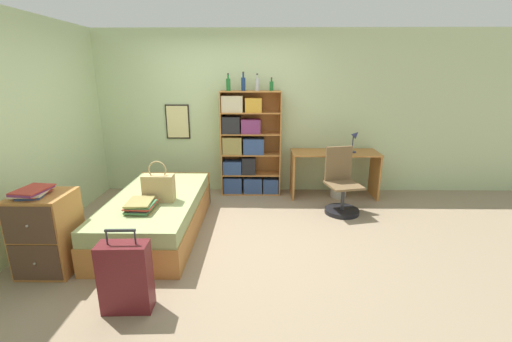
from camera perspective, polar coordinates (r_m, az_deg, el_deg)
ground_plane at (r=4.40m, az=-6.49°, el=-10.14°), size 14.00×14.00×0.00m
wall_back at (r=5.67m, az=-4.79°, el=9.56°), size 10.00×0.09×2.60m
wall_left at (r=4.78m, az=-33.18°, el=5.79°), size 0.06×10.00×2.60m
bed at (r=4.48m, az=-16.12°, el=-6.88°), size 1.02×2.06×0.49m
handbag at (r=4.14m, az=-15.91°, el=-2.64°), size 0.36×0.16×0.48m
book_stack_on_bed at (r=3.95m, az=-18.63°, el=-5.52°), size 0.31×0.35×0.11m
suitcase at (r=3.16m, az=-20.89°, el=-16.22°), size 0.42×0.20×0.74m
dresser at (r=4.03m, az=-31.44°, el=-8.78°), size 0.51×0.51×0.81m
magazine_pile_on_dresser at (r=3.88m, az=-33.24°, el=-2.92°), size 0.33×0.38×0.08m
bookcase at (r=5.54m, az=-1.72°, el=3.89°), size 0.95×0.30×1.67m
bottle_green at (r=5.39m, az=-4.64°, el=14.23°), size 0.07×0.07×0.26m
bottle_brown at (r=5.40m, az=-2.13°, el=14.36°), size 0.07×0.07×0.28m
bottle_clear at (r=5.43m, az=0.21°, el=14.28°), size 0.06×0.06×0.26m
bottle_blue at (r=5.40m, az=2.60°, el=14.02°), size 0.06×0.06×0.20m
desk at (r=5.60m, az=12.90°, el=1.05°), size 1.36×0.54×0.73m
desk_lamp at (r=5.55m, az=16.18°, el=5.34°), size 0.17×0.12×0.36m
desk_chair at (r=5.04m, az=14.02°, el=-3.48°), size 0.53×0.53×0.93m
waste_bin at (r=5.68m, az=13.58°, el=-2.86°), size 0.25×0.25×0.28m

